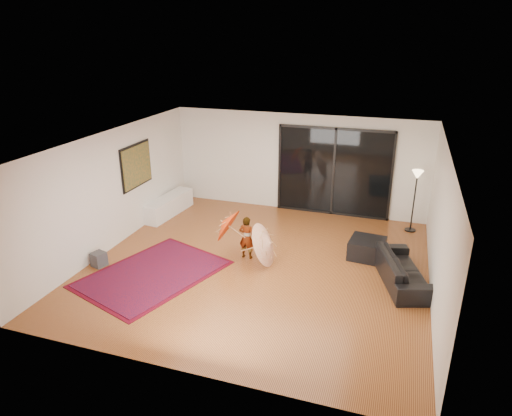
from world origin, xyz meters
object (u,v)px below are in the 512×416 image
at_px(media_console, 169,206).
at_px(sofa, 402,269).
at_px(ottoman, 367,248).
at_px(child, 247,237).

relative_size(media_console, sofa, 0.95).
relative_size(sofa, ottoman, 2.56).
bearing_deg(media_console, child, -25.95).
bearing_deg(media_console, sofa, -10.67).
relative_size(media_console, child, 1.85).
bearing_deg(ottoman, sofa, -48.87).
relative_size(media_console, ottoman, 2.43).
distance_m(sofa, child, 3.31).
height_order(media_console, child, child).
distance_m(media_console, sofa, 6.46).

